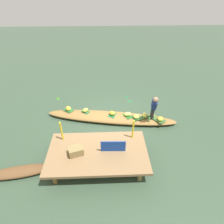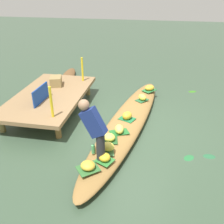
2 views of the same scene
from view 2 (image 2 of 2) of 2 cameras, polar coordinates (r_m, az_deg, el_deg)
canal_water at (r=6.31m, az=3.48°, el=-3.34°), size 40.00×40.00×0.00m
dock_platform at (r=7.11m, az=-14.05°, el=3.51°), size 3.20×1.80×0.50m
vendor_boat at (r=6.25m, az=3.51°, el=-2.32°), size 5.65×1.73×0.26m
moored_boat at (r=9.47m, az=-10.15°, el=7.84°), size 2.15×0.77×0.21m
leaf_mat_0 at (r=7.83m, az=8.55°, el=4.96°), size 0.50×0.48×0.01m
banana_bunch_0 at (r=7.80m, az=8.59°, el=5.51°), size 0.34×0.37×0.16m
leaf_mat_1 at (r=6.12m, az=3.45°, el=-1.55°), size 0.40×0.45×0.01m
banana_bunch_1 at (r=6.08m, az=3.48°, el=-0.81°), size 0.33×0.32×0.18m
leaf_mat_2 at (r=7.13m, az=6.90°, el=2.74°), size 0.42×0.40×0.01m
banana_bunch_2 at (r=7.10m, az=6.94°, el=3.38°), size 0.30×0.31×0.18m
leaf_mat_3 at (r=5.31m, az=-0.67°, el=-6.47°), size 0.37×0.41×0.01m
banana_bunch_3 at (r=5.27m, az=-0.67°, el=-5.81°), size 0.33×0.34×0.15m
leaf_mat_4 at (r=5.01m, az=-0.97°, el=-8.83°), size 0.41×0.31×0.01m
banana_bunch_4 at (r=4.96m, az=-0.98°, el=-7.92°), size 0.18×0.26×0.20m
leaf_mat_5 at (r=4.77m, az=-1.69°, el=-11.02°), size 0.38×0.40×0.01m
banana_bunch_5 at (r=4.73m, az=-1.70°, el=-10.34°), size 0.31×0.31×0.15m
leaf_mat_6 at (r=4.61m, az=-5.51°, el=-12.80°), size 0.49×0.50×0.01m
banana_bunch_6 at (r=4.56m, az=-5.55°, el=-12.10°), size 0.30×0.32×0.15m
leaf_mat_7 at (r=5.58m, az=1.65°, el=-4.66°), size 0.41×0.49×0.01m
banana_bunch_7 at (r=5.53m, az=1.67°, el=-3.93°), size 0.33×0.25×0.17m
vendor_person at (r=4.46m, az=-4.12°, el=-3.46°), size 0.26×0.53×1.19m
water_bottle at (r=4.92m, az=-4.32°, el=-8.49°), size 0.07×0.07×0.18m
market_banner at (r=6.59m, az=-16.02°, el=3.89°), size 0.79×0.05×0.42m
railing_post_west at (r=5.71m, az=-13.76°, el=2.20°), size 0.06×0.06×0.74m
railing_post_east at (r=7.80m, az=-6.81°, el=9.70°), size 0.06×0.06×0.74m
produce_crate at (r=7.63m, az=-12.74°, el=6.93°), size 0.51×0.44×0.27m
drifting_plant_0 at (r=8.74m, az=17.95°, el=4.48°), size 0.24×0.31×0.01m
drifting_plant_1 at (r=5.67m, az=21.40°, el=-9.45°), size 0.19×0.27×0.01m
drifting_plant_2 at (r=5.49m, az=17.21°, el=-10.00°), size 0.31×0.30×0.01m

